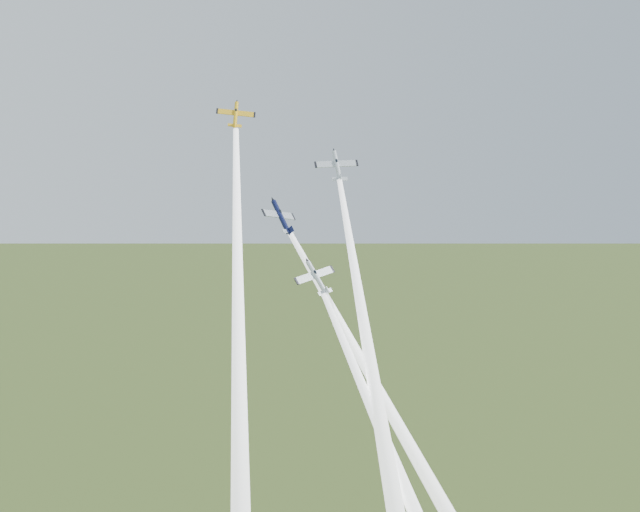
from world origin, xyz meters
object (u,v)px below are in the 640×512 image
at_px(plane_yellow, 236,114).
at_px(plane_navy, 281,217).
at_px(plane_silver_low, 317,277).
at_px(plane_silver_right, 337,166).

xyz_separation_m(plane_yellow, plane_navy, (8.77, 0.64, -17.67)).
distance_m(plane_navy, plane_silver_low, 14.94).
xyz_separation_m(plane_navy, plane_silver_low, (0.69, -11.62, -9.37)).
bearing_deg(plane_yellow, plane_navy, 28.24).
relative_size(plane_navy, plane_silver_low, 1.09).
bearing_deg(plane_yellow, plane_silver_low, -25.19).
bearing_deg(plane_navy, plane_silver_right, -23.20).
distance_m(plane_yellow, plane_silver_low, 30.69).
bearing_deg(plane_navy, plane_silver_low, -110.36).
height_order(plane_silver_right, plane_silver_low, plane_silver_right).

